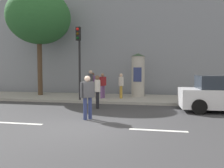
# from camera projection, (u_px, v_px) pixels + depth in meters

# --- Properties ---
(ground_plane) EXTENTS (80.00, 80.00, 0.00)m
(ground_plane) POSITION_uv_depth(u_px,v_px,m) (84.00, 127.00, 7.50)
(ground_plane) COLOR #38383A
(sidewalk_curb) EXTENTS (36.00, 4.00, 0.15)m
(sidewalk_curb) POSITION_uv_depth(u_px,v_px,m) (119.00, 98.00, 14.35)
(sidewalk_curb) COLOR #9E9B93
(sidewalk_curb) RESTS_ON ground_plane
(lane_markings) EXTENTS (25.80, 0.16, 0.01)m
(lane_markings) POSITION_uv_depth(u_px,v_px,m) (84.00, 127.00, 7.50)
(lane_markings) COLOR silver
(lane_markings) RESTS_ON ground_plane
(building_backdrop) EXTENTS (36.00, 5.00, 9.25)m
(building_backdrop) POSITION_uv_depth(u_px,v_px,m) (129.00, 37.00, 18.96)
(building_backdrop) COLOR gray
(building_backdrop) RESTS_ON ground_plane
(traffic_light) EXTENTS (0.24, 0.45, 4.11)m
(traffic_light) POSITION_uv_depth(u_px,v_px,m) (79.00, 51.00, 12.84)
(traffic_light) COLOR black
(traffic_light) RESTS_ON sidewalk_curb
(poster_column) EXTENTS (0.93, 0.93, 2.79)m
(poster_column) POSITION_uv_depth(u_px,v_px,m) (138.00, 75.00, 14.71)
(poster_column) COLOR #B2ADA3
(poster_column) RESTS_ON sidewalk_curb
(street_tree) EXTENTS (4.25, 4.25, 7.08)m
(street_tree) POSITION_uv_depth(u_px,v_px,m) (39.00, 17.00, 15.29)
(street_tree) COLOR #4C3826
(street_tree) RESTS_ON sidewalk_curb
(pedestrian_near_pole) EXTENTS (0.47, 0.48, 1.65)m
(pedestrian_near_pole) POSITION_uv_depth(u_px,v_px,m) (88.00, 94.00, 8.56)
(pedestrian_near_pole) COLOR navy
(pedestrian_near_pole) RESTS_ON ground_plane
(pedestrian_with_bag) EXTENTS (0.38, 0.60, 1.61)m
(pedestrian_with_bag) POSITION_uv_depth(u_px,v_px,m) (97.00, 89.00, 11.09)
(pedestrian_with_bag) COLOR black
(pedestrian_with_bag) RESTS_ON ground_plane
(pedestrian_in_dark_shirt) EXTENTS (0.36, 0.57, 1.50)m
(pedestrian_in_dark_shirt) POSITION_uv_depth(u_px,v_px,m) (121.00, 84.00, 13.75)
(pedestrian_in_dark_shirt) COLOR #B78C33
(pedestrian_in_dark_shirt) RESTS_ON sidewalk_curb
(pedestrian_in_light_jacket) EXTENTS (0.44, 0.54, 1.53)m
(pedestrian_in_light_jacket) POSITION_uv_depth(u_px,v_px,m) (93.00, 82.00, 15.50)
(pedestrian_in_light_jacket) COLOR #B78C33
(pedestrian_in_light_jacket) RESTS_ON sidewalk_curb
(pedestrian_with_backpack) EXTENTS (0.50, 0.55, 1.51)m
(pedestrian_with_backpack) POSITION_uv_depth(u_px,v_px,m) (102.00, 83.00, 13.82)
(pedestrian_with_backpack) COLOR #724C84
(pedestrian_with_backpack) RESTS_ON sidewalk_curb
(pedestrian_in_red_top) EXTENTS (0.40, 0.57, 1.70)m
(pedestrian_in_red_top) POSITION_uv_depth(u_px,v_px,m) (90.00, 81.00, 14.56)
(pedestrian_in_red_top) COLOR silver
(pedestrian_in_red_top) RESTS_ON sidewalk_curb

